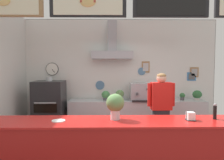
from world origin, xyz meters
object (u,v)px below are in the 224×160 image
Objects in this scene: potted_rosemary at (120,94)px; basil_vase at (115,105)px; espresso_machine at (140,92)px; shop_worker at (161,110)px; potted_basil at (197,95)px; potted_sage at (106,95)px; potted_thyme at (182,96)px; pizza_oven at (50,110)px; napkin_holder at (191,116)px; pepper_grinder at (215,111)px; condiment_plate at (58,121)px.

potted_rosemary is 2.39m from basil_vase.
shop_worker is at bearing -75.85° from espresso_machine.
potted_basil is 0.67× the size of basil_vase.
espresso_machine is 2.10× the size of potted_sage.
basil_vase is at bearing 49.86° from shop_worker.
potted_thyme is at bearing 0.69° from potted_rosemary.
basil_vase is (-0.71, -2.38, 0.10)m from espresso_machine.
napkin_holder is at bearing -40.05° from pizza_oven.
pepper_grinder is 1.47m from basil_vase.
shop_worker is 1.35m from napkin_holder.
potted_basil is 1.88× the size of napkin_holder.
napkin_holder is (-0.38, -0.05, -0.06)m from pepper_grinder.
potted_rosemary reaches higher than potted_basil.
shop_worker is 1.39m from potted_thyme.
potted_thyme is (3.37, 0.23, 0.31)m from pizza_oven.
pizza_oven is 2.72m from basil_vase.
pizza_oven reaches higher than potted_thyme.
pizza_oven is 6.57× the size of pepper_grinder.
basil_vase reaches higher than napkin_holder.
napkin_holder is at bearing 91.93° from shop_worker.
pizza_oven is at bearing 139.95° from napkin_holder.
potted_thyme is (1.62, 0.02, -0.05)m from potted_rosemary.
basil_vase reaches higher than condiment_plate.
espresso_machine reaches higher than potted_rosemary.
napkin_holder is (2.65, -2.22, 0.36)m from pizza_oven.
shop_worker reaches higher than napkin_holder.
pizza_oven is at bearing -174.64° from espresso_machine.
potted_thyme is at bearing 81.85° from pepper_grinder.
shop_worker reaches higher than potted_sage.
napkin_holder is at bearing 0.76° from condiment_plate.
shop_worker is at bearing 52.28° from basil_vase.
potted_thyme is 1.39× the size of napkin_holder.
condiment_plate is 1.90m from napkin_holder.
potted_sage reaches higher than condiment_plate.
potted_basil is (3.75, 0.22, 0.34)m from pizza_oven.
basil_vase is 1.10m from napkin_holder.
potted_basil reaches higher than napkin_holder.
napkin_holder is at bearing -3.10° from basil_vase.
basil_vase reaches higher than potted_basil.
espresso_machine is 2.17× the size of pepper_grinder.
potted_basil is at bearing 0.26° from potted_rosemary.
pizza_oven reaches higher than potted_rosemary.
basil_vase reaches higher than pepper_grinder.
napkin_holder is (0.38, -2.44, -0.06)m from espresso_machine.
potted_sage is 2.92m from pepper_grinder.
espresso_machine is 0.89m from potted_sage.
basil_vase is at bearing -106.60° from espresso_machine.
basil_vase is at bearing -127.15° from potted_thyme.
espresso_machine reaches higher than potted_sage.
potted_basil is 1.34× the size of condiment_plate.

